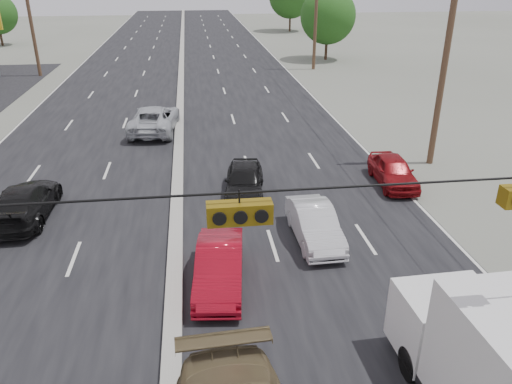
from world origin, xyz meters
TOP-DOWN VIEW (x-y plane):
  - road_surface at (0.00, 30.00)m, footprint 20.00×160.00m
  - center_median at (0.00, 30.00)m, footprint 0.50×160.00m
  - utility_pole_left_c at (-12.50, 40.00)m, footprint 1.60×0.30m
  - utility_pole_right_b at (12.50, 15.00)m, footprint 1.60×0.30m
  - utility_pole_right_c at (12.50, 40.00)m, footprint 1.60×0.30m
  - traffic_signals at (1.40, 0.00)m, footprint 25.00×0.30m
  - tree_right_mid at (15.00, 45.00)m, footprint 5.60×5.60m
  - red_sedan at (1.40, 5.85)m, footprint 1.82×4.12m
  - queue_car_a at (2.87, 12.31)m, footprint 2.13×4.19m
  - queue_car_b at (4.93, 8.18)m, footprint 1.45×3.91m
  - queue_car_e at (9.60, 12.65)m, footprint 1.72×3.86m
  - oncoming_near at (-5.79, 11.34)m, footprint 1.98×4.72m
  - oncoming_far at (-1.42, 22.06)m, footprint 3.05×5.67m

SIDE VIEW (x-z plane):
  - road_surface at x=0.00m, z-range -0.01..0.01m
  - center_median at x=0.00m, z-range 0.00..0.20m
  - queue_car_b at x=4.93m, z-range 0.00..1.28m
  - queue_car_e at x=9.60m, z-range 0.00..1.29m
  - red_sedan at x=1.40m, z-range 0.00..1.31m
  - oncoming_near at x=-5.79m, z-range 0.00..1.36m
  - queue_car_a at x=2.87m, z-range 0.00..1.37m
  - oncoming_far at x=-1.42m, z-range 0.00..1.51m
  - tree_right_mid at x=15.00m, z-range 0.77..7.91m
  - utility_pole_left_c at x=-12.50m, z-range 0.11..10.11m
  - utility_pole_right_b at x=12.50m, z-range 0.11..10.11m
  - utility_pole_right_c at x=12.50m, z-range 0.11..10.11m
  - traffic_signals at x=1.40m, z-range 5.22..5.77m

